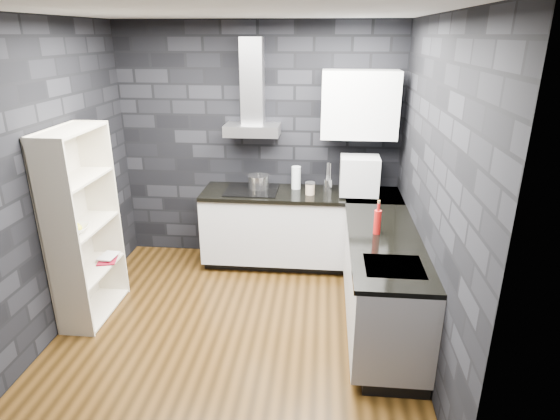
# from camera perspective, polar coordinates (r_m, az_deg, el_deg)

# --- Properties ---
(ground) EXTENTS (3.20, 3.20, 0.00)m
(ground) POSITION_cam_1_polar(r_m,az_deg,el_deg) (4.49, -5.15, -13.93)
(ground) COLOR #3F280E
(ceiling) EXTENTS (3.20, 3.20, 0.00)m
(ceiling) POSITION_cam_1_polar(r_m,az_deg,el_deg) (3.71, -6.58, 22.93)
(ceiling) COLOR silver
(wall_back) EXTENTS (3.20, 0.05, 2.70)m
(wall_back) POSITION_cam_1_polar(r_m,az_deg,el_deg) (5.44, -2.51, 7.94)
(wall_back) COLOR black
(wall_back) RESTS_ON ground
(wall_front) EXTENTS (3.20, 0.05, 2.70)m
(wall_front) POSITION_cam_1_polar(r_m,az_deg,el_deg) (2.45, -13.09, -9.13)
(wall_front) COLOR black
(wall_front) RESTS_ON ground
(wall_left) EXTENTS (0.05, 3.20, 2.70)m
(wall_left) POSITION_cam_1_polar(r_m,az_deg,el_deg) (4.50, -26.58, 3.01)
(wall_left) COLOR black
(wall_left) RESTS_ON ground
(wall_right) EXTENTS (0.05, 3.20, 2.70)m
(wall_right) POSITION_cam_1_polar(r_m,az_deg,el_deg) (3.92, 18.22, 1.85)
(wall_right) COLOR black
(wall_right) RESTS_ON ground
(toekick_back) EXTENTS (2.18, 0.50, 0.10)m
(toekick_back) POSITION_cam_1_polar(r_m,az_deg,el_deg) (5.57, 2.43, -6.00)
(toekick_back) COLOR black
(toekick_back) RESTS_ON ground
(toekick_right) EXTENTS (0.50, 1.78, 0.10)m
(toekick_right) POSITION_cam_1_polar(r_m,az_deg,el_deg) (4.53, 12.48, -13.35)
(toekick_right) COLOR black
(toekick_right) RESTS_ON ground
(counter_back_cab) EXTENTS (2.20, 0.60, 0.76)m
(counter_back_cab) POSITION_cam_1_polar(r_m,az_deg,el_deg) (5.35, 2.47, -2.07)
(counter_back_cab) COLOR silver
(counter_back_cab) RESTS_ON ground
(counter_right_cab) EXTENTS (0.60, 1.80, 0.76)m
(counter_right_cab) POSITION_cam_1_polar(r_m,az_deg,el_deg) (4.30, 12.39, -8.58)
(counter_right_cab) COLOR silver
(counter_right_cab) RESTS_ON ground
(counter_back_top) EXTENTS (2.20, 0.62, 0.04)m
(counter_back_top) POSITION_cam_1_polar(r_m,az_deg,el_deg) (5.20, 2.54, 1.95)
(counter_back_top) COLOR black
(counter_back_top) RESTS_ON counter_back_cab
(counter_right_top) EXTENTS (0.62, 1.80, 0.04)m
(counter_right_top) POSITION_cam_1_polar(r_m,az_deg,el_deg) (4.12, 12.67, -3.71)
(counter_right_top) COLOR black
(counter_right_top) RESTS_ON counter_right_cab
(counter_corner_top) EXTENTS (0.62, 0.62, 0.04)m
(counter_corner_top) POSITION_cam_1_polar(r_m,az_deg,el_deg) (5.23, 11.32, 1.68)
(counter_corner_top) COLOR black
(counter_corner_top) RESTS_ON counter_right_cab
(hood_body) EXTENTS (0.60, 0.34, 0.12)m
(hood_body) POSITION_cam_1_polar(r_m,az_deg,el_deg) (5.22, -3.39, 9.73)
(hood_body) COLOR #ACADB1
(hood_body) RESTS_ON wall_back
(hood_chimney) EXTENTS (0.24, 0.20, 0.90)m
(hood_chimney) POSITION_cam_1_polar(r_m,az_deg,el_deg) (5.21, -3.39, 15.39)
(hood_chimney) COLOR #ACADB1
(hood_chimney) RESTS_ON hood_body
(upper_cabinet) EXTENTS (0.80, 0.35, 0.70)m
(upper_cabinet) POSITION_cam_1_polar(r_m,az_deg,el_deg) (5.12, 9.69, 12.56)
(upper_cabinet) COLOR white
(upper_cabinet) RESTS_ON wall_back
(cooktop) EXTENTS (0.58, 0.50, 0.01)m
(cooktop) POSITION_cam_1_polar(r_m,az_deg,el_deg) (5.26, -3.46, 2.44)
(cooktop) COLOR black
(cooktop) RESTS_ON counter_back_top
(sink_rim) EXTENTS (0.44, 0.40, 0.01)m
(sink_rim) POSITION_cam_1_polar(r_m,az_deg,el_deg) (3.67, 13.71, -6.72)
(sink_rim) COLOR #ACADB1
(sink_rim) RESTS_ON counter_right_top
(pot) EXTENTS (0.23, 0.23, 0.14)m
(pot) POSITION_cam_1_polar(r_m,az_deg,el_deg) (5.28, -2.63, 3.39)
(pot) COLOR silver
(pot) RESTS_ON cooktop
(glass_vase) EXTENTS (0.11, 0.11, 0.26)m
(glass_vase) POSITION_cam_1_polar(r_m,az_deg,el_deg) (5.29, 1.98, 3.96)
(glass_vase) COLOR silver
(glass_vase) RESTS_ON counter_back_top
(storage_jar) EXTENTS (0.13, 0.13, 0.12)m
(storage_jar) POSITION_cam_1_polar(r_m,az_deg,el_deg) (5.11, 3.68, 2.57)
(storage_jar) COLOR tan
(storage_jar) RESTS_ON counter_back_top
(utensil_crock) EXTENTS (0.12, 0.12, 0.13)m
(utensil_crock) POSITION_cam_1_polar(r_m,az_deg,el_deg) (5.26, 5.86, 3.07)
(utensil_crock) COLOR silver
(utensil_crock) RESTS_ON counter_back_top
(appliance_garage) EXTENTS (0.41, 0.32, 0.41)m
(appliance_garage) POSITION_cam_1_polar(r_m,az_deg,el_deg) (5.09, 9.64, 4.16)
(appliance_garage) COLOR silver
(appliance_garage) RESTS_ON counter_back_top
(red_bottle) EXTENTS (0.08, 0.08, 0.22)m
(red_bottle) POSITION_cam_1_polar(r_m,az_deg,el_deg) (4.17, 11.78, -1.45)
(red_bottle) COLOR #AA1311
(red_bottle) RESTS_ON counter_right_top
(bookshelf) EXTENTS (0.59, 0.87, 1.80)m
(bookshelf) POSITION_cam_1_polar(r_m,az_deg,el_deg) (4.63, -22.84, -1.88)
(bookshelf) COLOR beige
(bookshelf) RESTS_ON ground
(fruit_bowl) EXTENTS (0.27, 0.27, 0.06)m
(fruit_bowl) POSITION_cam_1_polar(r_m,az_deg,el_deg) (4.50, -23.73, -2.14)
(fruit_bowl) COLOR white
(fruit_bowl) RESTS_ON bookshelf
(book_red) EXTENTS (0.17, 0.06, 0.23)m
(book_red) POSITION_cam_1_polar(r_m,az_deg,el_deg) (4.89, -21.42, -4.67)
(book_red) COLOR maroon
(book_red) RESTS_ON bookshelf
(book_second) EXTENTS (0.15, 0.03, 0.21)m
(book_second) POSITION_cam_1_polar(r_m,az_deg,el_deg) (4.92, -21.08, -4.18)
(book_second) COLOR #B2B2B2
(book_second) RESTS_ON bookshelf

